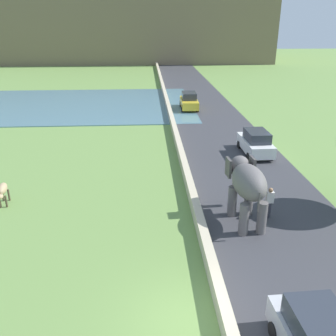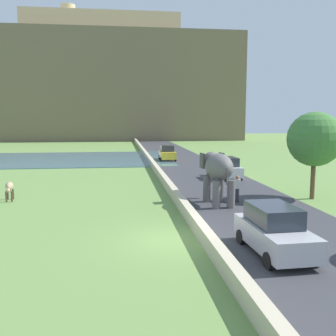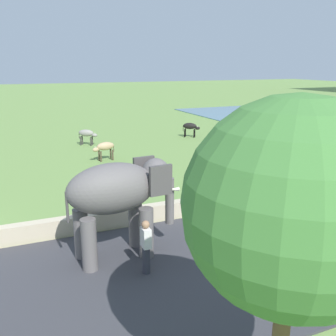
{
  "view_description": "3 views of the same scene",
  "coord_description": "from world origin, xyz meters",
  "px_view_note": "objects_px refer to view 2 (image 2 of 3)",
  "views": [
    {
      "loc": [
        -1.18,
        -9.13,
        9.18
      ],
      "look_at": [
        0.0,
        10.35,
        1.19
      ],
      "focal_mm": 39.44,
      "sensor_mm": 36.0,
      "label": 1
    },
    {
      "loc": [
        -2.09,
        -14.96,
        4.93
      ],
      "look_at": [
        0.74,
        7.55,
        2.0
      ],
      "focal_mm": 40.94,
      "sensor_mm": 36.0,
      "label": 2
    },
    {
      "loc": [
        13.84,
        3.21,
        5.73
      ],
      "look_at": [
        -0.8,
        9.48,
        1.42
      ],
      "focal_mm": 41.24,
      "sensor_mm": 36.0,
      "label": 3
    }
  ],
  "objects_px": {
    "cow_tan": "(9,187)",
    "person_beside_elephant": "(237,188)",
    "car_yellow": "(167,153)",
    "car_silver": "(274,230)",
    "elephant": "(218,170)",
    "car_white": "(226,168)"
  },
  "relations": [
    {
      "from": "person_beside_elephant",
      "to": "car_white",
      "type": "xyz_separation_m",
      "value": [
        1.87,
        8.98,
        0.03
      ]
    },
    {
      "from": "car_yellow",
      "to": "car_silver",
      "type": "xyz_separation_m",
      "value": [
        -0.0,
        -31.81,
        0.0
      ]
    },
    {
      "from": "car_silver",
      "to": "elephant",
      "type": "bearing_deg",
      "value": 90.1
    },
    {
      "from": "elephant",
      "to": "car_white",
      "type": "bearing_deg",
      "value": 71.22
    },
    {
      "from": "car_white",
      "to": "cow_tan",
      "type": "height_order",
      "value": "car_white"
    },
    {
      "from": "elephant",
      "to": "person_beside_elephant",
      "type": "height_order",
      "value": "elephant"
    },
    {
      "from": "car_white",
      "to": "cow_tan",
      "type": "distance_m",
      "value": 16.74
    },
    {
      "from": "person_beside_elephant",
      "to": "car_white",
      "type": "relative_size",
      "value": 0.4
    },
    {
      "from": "cow_tan",
      "to": "person_beside_elephant",
      "type": "bearing_deg",
      "value": -9.41
    },
    {
      "from": "car_yellow",
      "to": "car_silver",
      "type": "relative_size",
      "value": 0.99
    },
    {
      "from": "elephant",
      "to": "car_yellow",
      "type": "relative_size",
      "value": 0.87
    },
    {
      "from": "car_silver",
      "to": "cow_tan",
      "type": "height_order",
      "value": "car_silver"
    },
    {
      "from": "person_beside_elephant",
      "to": "car_yellow",
      "type": "height_order",
      "value": "car_yellow"
    },
    {
      "from": "elephant",
      "to": "person_beside_elephant",
      "type": "distance_m",
      "value": 1.77
    },
    {
      "from": "person_beside_elephant",
      "to": "car_yellow",
      "type": "bearing_deg",
      "value": 93.14
    },
    {
      "from": "elephant",
      "to": "person_beside_elephant",
      "type": "relative_size",
      "value": 2.16
    },
    {
      "from": "elephant",
      "to": "car_white",
      "type": "xyz_separation_m",
      "value": [
        3.17,
        9.32,
        -1.14
      ]
    },
    {
      "from": "elephant",
      "to": "car_silver",
      "type": "distance_m",
      "value": 8.27
    },
    {
      "from": "person_beside_elephant",
      "to": "car_white",
      "type": "bearing_deg",
      "value": 78.21
    },
    {
      "from": "car_yellow",
      "to": "car_silver",
      "type": "distance_m",
      "value": 31.81
    },
    {
      "from": "elephant",
      "to": "car_silver",
      "type": "xyz_separation_m",
      "value": [
        0.01,
        -8.19,
        -1.14
      ]
    },
    {
      "from": "elephant",
      "to": "car_yellow",
      "type": "bearing_deg",
      "value": 89.96
    }
  ]
}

